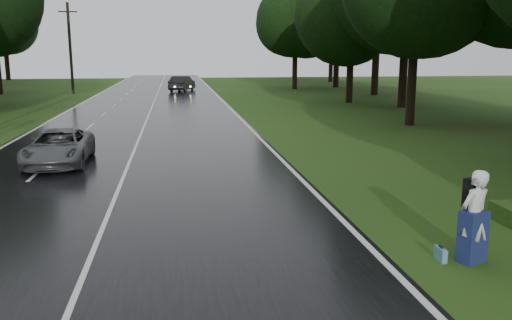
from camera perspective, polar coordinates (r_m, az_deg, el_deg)
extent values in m
plane|color=#274514|center=(11.69, -17.11, -9.71)|extent=(160.00, 160.00, 0.00)
cube|color=black|center=(31.12, -11.86, 3.62)|extent=(12.00, 140.00, 0.04)
cube|color=silver|center=(31.12, -11.87, 3.67)|extent=(0.12, 140.00, 0.01)
imported|color=#515356|center=(21.05, -20.39, 1.31)|extent=(2.19, 4.63, 1.28)
imported|color=black|center=(58.66, -7.92, 8.13)|extent=(3.04, 5.17, 1.61)
imported|color=silver|center=(11.38, 22.35, -5.63)|extent=(0.81, 0.68, 1.89)
cube|color=navy|center=(11.51, 22.20, -7.61)|extent=(0.62, 0.53, 1.06)
cube|color=black|center=(11.54, 22.31, -3.26)|extent=(0.48, 0.37, 0.60)
cube|color=teal|center=(11.48, 19.17, -9.50)|extent=(0.12, 0.39, 0.27)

